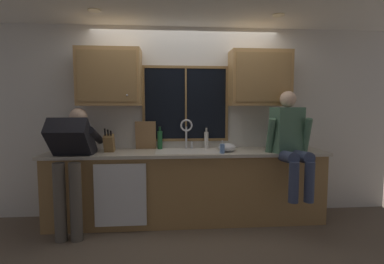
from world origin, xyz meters
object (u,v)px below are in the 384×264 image
at_px(person_sitting_on_counter, 290,138).
at_px(soap_dispenser, 222,148).
at_px(bottle_green_glass, 160,140).
at_px(bottle_tall_clear, 206,140).
at_px(person_standing, 72,155).
at_px(cutting_board, 146,135).
at_px(knife_block, 109,143).
at_px(mixing_bowl, 227,147).

relative_size(person_sitting_on_counter, soap_dispenser, 7.73).
relative_size(bottle_green_glass, bottle_tall_clear, 1.06).
distance_m(person_standing, cutting_board, 0.96).
bearing_deg(knife_block, soap_dispenser, -8.82).
relative_size(person_standing, bottle_green_glass, 4.73).
distance_m(cutting_board, mixing_bowl, 1.09).
height_order(cutting_board, bottle_tall_clear, cutting_board).
distance_m(person_sitting_on_counter, knife_block, 2.24).
bearing_deg(person_standing, mixing_bowl, 6.36).
bearing_deg(bottle_tall_clear, soap_dispenser, -72.03).
relative_size(person_standing, bottle_tall_clear, 5.04).
height_order(person_standing, mixing_bowl, person_standing).
distance_m(knife_block, cutting_board, 0.49).
distance_m(person_standing, soap_dispenser, 1.76).
relative_size(soap_dispenser, bottle_tall_clear, 0.56).
height_order(cutting_board, bottle_green_glass, cutting_board).
xyz_separation_m(person_standing, bottle_green_glass, (0.99, 0.48, 0.12)).
bearing_deg(cutting_board, bottle_tall_clear, 0.64).
height_order(bottle_green_glass, bottle_tall_clear, bottle_green_glass).
xyz_separation_m(mixing_bowl, bottle_green_glass, (-0.85, 0.27, 0.08)).
relative_size(person_sitting_on_counter, bottle_tall_clear, 4.31).
relative_size(person_standing, cutting_board, 3.87).
bearing_deg(person_standing, knife_block, 37.40).
bearing_deg(bottle_tall_clear, person_sitting_on_counter, -26.92).
height_order(soap_dispenser, bottle_green_glass, bottle_green_glass).
height_order(person_standing, knife_block, person_standing).
bearing_deg(cutting_board, mixing_bowl, -15.04).
height_order(cutting_board, soap_dispenser, cutting_board).
height_order(person_sitting_on_counter, knife_block, person_sitting_on_counter).
distance_m(person_standing, bottle_tall_clear, 1.70).
xyz_separation_m(cutting_board, soap_dispenser, (0.96, -0.42, -0.12)).
xyz_separation_m(person_sitting_on_counter, cutting_board, (-1.78, 0.48, 0.00)).
xyz_separation_m(person_standing, cutting_board, (0.81, 0.49, 0.18)).
relative_size(soap_dispenser, bottle_green_glass, 0.52).
height_order(knife_block, mixing_bowl, knife_block).
xyz_separation_m(person_sitting_on_counter, bottle_tall_clear, (-0.97, 0.49, -0.06)).
bearing_deg(cutting_board, bottle_green_glass, -2.03).
relative_size(person_standing, mixing_bowl, 6.51).
bearing_deg(bottle_green_glass, person_standing, -154.26).
distance_m(person_sitting_on_counter, soap_dispenser, 0.84).
distance_m(knife_block, bottle_tall_clear, 1.27).
xyz_separation_m(mixing_bowl, bottle_tall_clear, (-0.23, 0.29, 0.07)).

